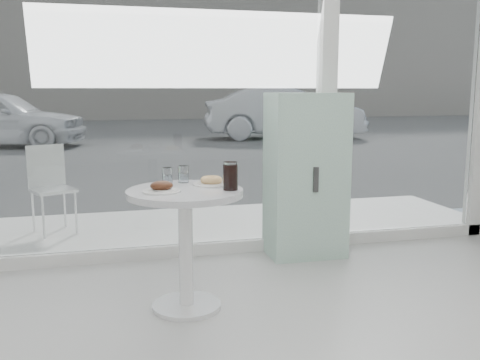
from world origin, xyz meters
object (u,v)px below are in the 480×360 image
object	(u,v)px
plate_fritter	(162,188)
water_tumbler_a	(167,177)
main_table	(185,224)
car_silver	(284,113)
cola_glass	(230,176)
water_tumbler_b	(184,175)
mint_cabinet	(306,175)
plate_donut	(211,182)
patio_chair	(51,183)

from	to	relation	value
plate_fritter	water_tumbler_a	size ratio (longest dim) A/B	2.14
water_tumbler_a	main_table	bearing A→B (deg)	-71.41
car_silver	plate_fritter	distance (m)	12.26
water_tumbler_a	cola_glass	bearing A→B (deg)	-41.80
main_table	water_tumbler_a	world-z (taller)	water_tumbler_a
water_tumbler_b	cola_glass	bearing A→B (deg)	-54.79
car_silver	mint_cabinet	bearing A→B (deg)	169.86
cola_glass	plate_donut	bearing A→B (deg)	112.17
cola_glass	car_silver	bearing A→B (deg)	69.43
mint_cabinet	water_tumbler_b	size ratio (longest dim) A/B	12.09
car_silver	plate_fritter	xyz separation A→B (m)	(-4.68, -11.33, 0.06)
main_table	water_tumbler_b	distance (m)	0.37
main_table	water_tumbler_a	bearing A→B (deg)	108.59
cola_glass	water_tumbler_b	bearing A→B (deg)	125.21
main_table	plate_fritter	xyz separation A→B (m)	(-0.14, -0.05, 0.25)
water_tumbler_a	cola_glass	world-z (taller)	cola_glass
mint_cabinet	water_tumbler_a	bearing A→B (deg)	-151.15
car_silver	water_tumbler_b	xyz separation A→B (m)	(-4.51, -11.03, 0.08)
mint_cabinet	cola_glass	distance (m)	1.31
patio_chair	plate_donut	xyz separation A→B (m)	(1.16, -1.89, 0.28)
mint_cabinet	car_silver	bearing A→B (deg)	72.76
main_table	plate_fritter	world-z (taller)	plate_fritter
main_table	car_silver	world-z (taller)	car_silver
plate_fritter	water_tumbler_b	world-z (taller)	water_tumbler_b
plate_donut	water_tumbler_a	xyz separation A→B (m)	(-0.27, 0.12, 0.03)
plate_donut	water_tumbler_a	size ratio (longest dim) A/B	2.26
main_table	water_tumbler_a	xyz separation A→B (m)	(-0.08, 0.23, 0.27)
main_table	plate_donut	size ratio (longest dim) A/B	3.18
patio_chair	water_tumbler_a	world-z (taller)	water_tumbler_a
mint_cabinet	plate_donut	xyz separation A→B (m)	(-0.95, -0.76, 0.11)
main_table	water_tumbler_b	world-z (taller)	water_tumbler_b
plate_fritter	car_silver	bearing A→B (deg)	67.56
main_table	mint_cabinet	world-z (taller)	mint_cabinet
main_table	plate_donut	bearing A→B (deg)	31.33
plate_fritter	cola_glass	xyz separation A→B (m)	(0.41, -0.03, 0.06)
main_table	plate_fritter	distance (m)	0.29
cola_glass	water_tumbler_a	bearing A→B (deg)	138.20
plate_fritter	main_table	bearing A→B (deg)	18.41
water_tumbler_a	water_tumbler_b	size ratio (longest dim) A/B	0.95
patio_chair	cola_glass	bearing A→B (deg)	-82.32
patio_chair	plate_donut	distance (m)	2.23
mint_cabinet	water_tumbler_a	world-z (taller)	mint_cabinet
main_table	patio_chair	bearing A→B (deg)	115.79
water_tumbler_b	cola_glass	distance (m)	0.42
plate_fritter	plate_donut	xyz separation A→B (m)	(0.33, 0.16, -0.01)
patio_chair	cola_glass	xyz separation A→B (m)	(1.24, -2.09, 0.34)
mint_cabinet	patio_chair	size ratio (longest dim) A/B	1.66
main_table	cola_glass	xyz separation A→B (m)	(0.27, -0.08, 0.30)
patio_chair	car_silver	distance (m)	10.79
car_silver	cola_glass	bearing A→B (deg)	167.36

